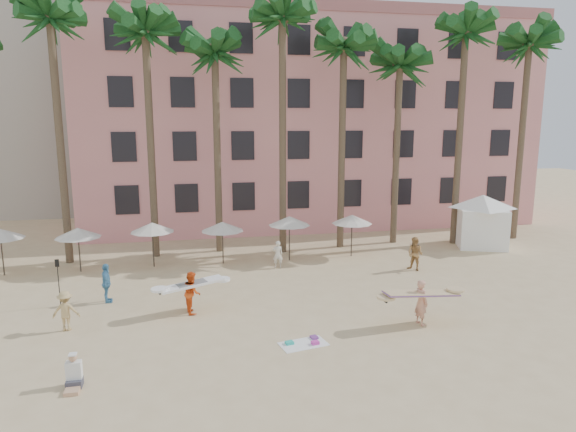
% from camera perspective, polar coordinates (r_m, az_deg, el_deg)
% --- Properties ---
extents(ground, '(120.00, 120.00, 0.00)m').
position_cam_1_polar(ground, '(19.38, -1.33, -15.26)').
color(ground, '#D1B789').
rests_on(ground, ground).
extents(pink_hotel, '(35.00, 14.00, 16.00)m').
position_cam_1_polar(pink_hotel, '(44.28, 1.77, 10.19)').
color(pink_hotel, pink).
rests_on(pink_hotel, ground).
extents(palm_row, '(44.40, 5.40, 16.30)m').
position_cam_1_polar(palm_row, '(32.63, -5.33, 18.65)').
color(palm_row, brown).
rests_on(palm_row, ground).
extents(umbrella_row, '(22.50, 2.70, 2.73)m').
position_cam_1_polar(umbrella_row, '(30.28, -11.09, -1.15)').
color(umbrella_row, '#332B23').
rests_on(umbrella_row, ground).
extents(cabana, '(5.77, 5.77, 3.50)m').
position_cam_1_polar(cabana, '(36.62, 20.73, -0.00)').
color(cabana, white).
rests_on(cabana, ground).
extents(beach_towel, '(1.97, 1.35, 0.14)m').
position_cam_1_polar(beach_towel, '(20.28, 1.83, -13.92)').
color(beach_towel, white).
rests_on(beach_towel, ground).
extents(carrier_yellow, '(3.33, 1.06, 1.94)m').
position_cam_1_polar(carrier_yellow, '(22.33, 14.59, -9.00)').
color(carrier_yellow, tan).
rests_on(carrier_yellow, ground).
extents(carrier_white, '(2.95, 1.57, 1.87)m').
position_cam_1_polar(carrier_white, '(23.30, -10.63, -8.20)').
color(carrier_white, '#EA5218').
rests_on(carrier_white, ground).
extents(beachgoers, '(18.66, 7.53, 1.92)m').
position_cam_1_polar(beachgoers, '(25.59, -5.29, -6.53)').
color(beachgoers, '#AC7D47').
rests_on(beachgoers, ground).
extents(paddle, '(0.18, 0.04, 2.23)m').
position_cam_1_polar(paddle, '(25.75, -24.18, -6.17)').
color(paddle, black).
rests_on(paddle, ground).
extents(seated_man, '(0.49, 0.86, 1.11)m').
position_cam_1_polar(seated_man, '(18.55, -22.70, -16.09)').
color(seated_man, '#3F3F4C').
rests_on(seated_man, ground).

